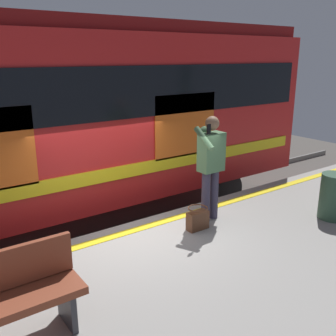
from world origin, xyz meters
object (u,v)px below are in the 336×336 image
(train_carriage, at_px, (65,111))
(passenger, at_px, (211,160))
(handbag, at_px, (198,219))
(trash_bin, at_px, (334,196))

(train_carriage, distance_m, passenger, 3.28)
(train_carriage, bearing_deg, handbag, 103.80)
(passenger, bearing_deg, train_carriage, -68.23)
(train_carriage, height_order, trash_bin, train_carriage)
(handbag, bearing_deg, train_carriage, -76.20)
(train_carriage, relative_size, handbag, 28.81)
(train_carriage, relative_size, trash_bin, 13.74)
(train_carriage, height_order, handbag, train_carriage)
(passenger, relative_size, handbag, 4.73)
(handbag, bearing_deg, trash_bin, 155.13)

